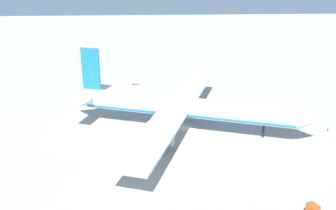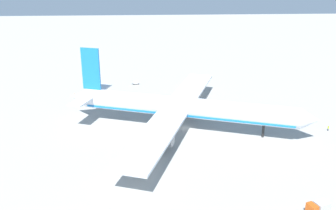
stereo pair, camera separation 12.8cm
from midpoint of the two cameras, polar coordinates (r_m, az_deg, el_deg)
name	(u,v)px [view 1 (the left image)]	position (r m, az deg, el deg)	size (l,w,h in m)	color
ground_plane	(186,128)	(112.93, 2.72, -3.60)	(600.00, 600.00, 0.00)	#9E9E99
airliner	(181,108)	(110.72, 2.04, -0.39)	(73.52, 77.21, 22.99)	silver
service_truck_0	(318,208)	(80.97, 22.12, -14.42)	(5.03, 3.66, 2.63)	#BF4C14
baggage_cart_0	(136,83)	(156.37, -5.04, 3.46)	(3.39, 2.14, 1.36)	#595B60
ground_worker_0	(328,128)	(120.69, 23.41, -3.30)	(0.56, 0.56, 1.64)	#3F3F47
traffic_cone_0	(75,93)	(148.14, -14.18, 1.76)	(0.36, 0.36, 0.55)	orange
traffic_cone_1	(84,94)	(146.07, -12.89, 1.61)	(0.36, 0.36, 0.55)	orange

